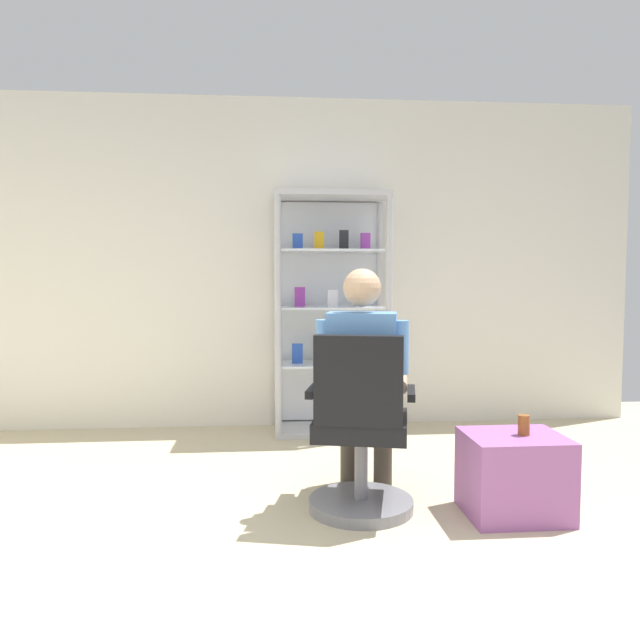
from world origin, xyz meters
name	(u,v)px	position (x,y,z in m)	size (l,w,h in m)	color
ground_plane	(298,623)	(0.00, 0.00, 0.00)	(7.20, 7.20, 0.00)	#C6B793
back_wall	(280,264)	(0.00, 3.00, 1.35)	(6.00, 0.10, 2.70)	silver
display_cabinet_main	(330,312)	(0.40, 2.76, 0.96)	(0.90, 0.45, 1.90)	#B7B7BC
office_chair	(361,440)	(0.38, 0.99, 0.39)	(0.61, 0.58, 0.96)	slate
seated_shopkeeper	(363,375)	(0.41, 1.15, 0.71)	(0.55, 0.61, 1.29)	#3F382D
storage_crate	(514,475)	(1.17, 0.90, 0.21)	(0.50, 0.43, 0.43)	#9E599E
tea_glass	(524,425)	(1.22, 0.89, 0.48)	(0.06, 0.06, 0.11)	brown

